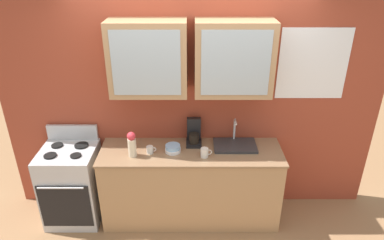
% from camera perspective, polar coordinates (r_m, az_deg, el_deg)
% --- Properties ---
extents(ground_plane, '(10.00, 10.00, 0.00)m').
position_cam_1_polar(ground_plane, '(4.32, 0.03, -15.30)').
color(ground_plane, '#936B47').
extents(back_wall_unit, '(4.20, 0.44, 2.84)m').
position_cam_1_polar(back_wall_unit, '(3.76, 0.14, 5.59)').
color(back_wall_unit, '#993D28').
rests_on(back_wall_unit, ground_plane).
extents(counter, '(1.98, 0.60, 0.90)m').
position_cam_1_polar(counter, '(4.03, 0.04, -10.54)').
color(counter, '#A87F56').
rests_on(counter, ground_plane).
extents(stove_range, '(0.60, 0.61, 1.08)m').
position_cam_1_polar(stove_range, '(4.25, -18.75, -9.86)').
color(stove_range, silver).
rests_on(stove_range, ground_plane).
extents(sink_faucet, '(0.47, 0.31, 0.28)m').
position_cam_1_polar(sink_faucet, '(3.88, 7.24, -4.05)').
color(sink_faucet, '#2D2D30').
rests_on(sink_faucet, counter).
extents(bowl_stack, '(0.17, 0.17, 0.08)m').
position_cam_1_polar(bowl_stack, '(3.76, -2.94, -4.67)').
color(bowl_stack, white).
rests_on(bowl_stack, counter).
extents(vase, '(0.09, 0.09, 0.28)m').
position_cam_1_polar(vase, '(3.68, -9.59, -3.88)').
color(vase, beige).
rests_on(vase, counter).
extents(cup_near_sink, '(0.12, 0.08, 0.10)m').
position_cam_1_polar(cup_near_sink, '(3.66, 2.29, -5.34)').
color(cup_near_sink, silver).
rests_on(cup_near_sink, counter).
extents(cup_near_bowls, '(0.11, 0.07, 0.08)m').
position_cam_1_polar(cup_near_bowls, '(3.76, -6.66, -4.83)').
color(cup_near_bowls, silver).
rests_on(cup_near_bowls, counter).
extents(coffee_maker, '(0.17, 0.20, 0.29)m').
position_cam_1_polar(coffee_maker, '(3.88, 0.52, -2.37)').
color(coffee_maker, black).
rests_on(coffee_maker, counter).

